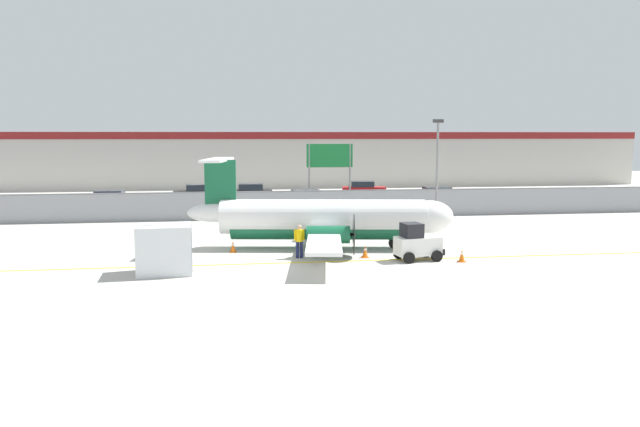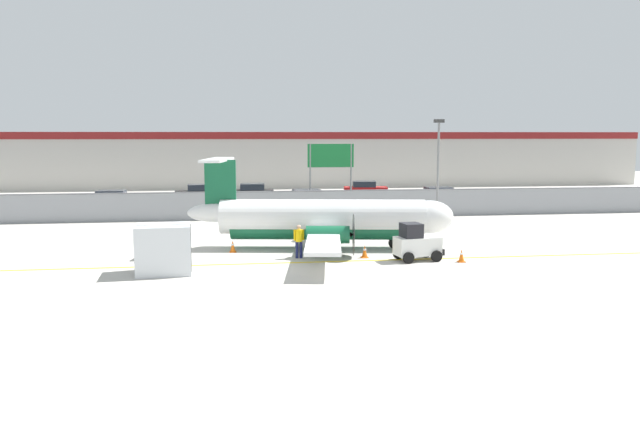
% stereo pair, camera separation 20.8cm
% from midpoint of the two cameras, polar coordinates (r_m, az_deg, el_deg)
% --- Properties ---
extents(ground_plane, '(140.00, 140.00, 0.01)m').
position_cam_midpoint_polar(ground_plane, '(30.68, 0.23, -4.44)').
color(ground_plane, '#BCB7AD').
extents(perimeter_fence, '(98.00, 0.10, 2.10)m').
position_cam_midpoint_polar(perimeter_fence, '(46.23, -2.55, 0.90)').
color(perimeter_fence, gray).
rests_on(perimeter_fence, ground).
extents(parking_lot_strip, '(98.00, 17.00, 0.12)m').
position_cam_midpoint_polar(parking_lot_strip, '(57.74, -3.59, 1.10)').
color(parking_lot_strip, '#38383A').
rests_on(parking_lot_strip, ground).
extents(background_building, '(91.00, 8.10, 6.50)m').
position_cam_midpoint_polar(background_building, '(75.92, -4.65, 4.98)').
color(background_building, beige).
rests_on(background_building, ground).
extents(commuter_airplane, '(14.62, 16.06, 4.92)m').
position_cam_midpoint_polar(commuter_airplane, '(34.09, 0.84, -0.54)').
color(commuter_airplane, white).
rests_on(commuter_airplane, ground).
extents(baggage_tug, '(2.47, 1.68, 1.88)m').
position_cam_midpoint_polar(baggage_tug, '(31.27, 9.00, -2.72)').
color(baggage_tug, silver).
rests_on(baggage_tug, ground).
extents(ground_crew_worker, '(0.54, 0.34, 1.70)m').
position_cam_midpoint_polar(ground_crew_worker, '(31.49, -1.75, -2.39)').
color(ground_crew_worker, '#191E4C').
rests_on(ground_crew_worker, ground).
extents(cargo_container, '(2.53, 2.16, 2.20)m').
position_cam_midpoint_polar(cargo_container, '(28.88, -13.91, -3.18)').
color(cargo_container, silver).
rests_on(cargo_container, ground).
extents(traffic_cone_near_left, '(0.36, 0.36, 0.64)m').
position_cam_midpoint_polar(traffic_cone_near_left, '(31.41, 13.00, -3.78)').
color(traffic_cone_near_left, orange).
rests_on(traffic_cone_near_left, ground).
extents(traffic_cone_near_right, '(0.36, 0.36, 0.64)m').
position_cam_midpoint_polar(traffic_cone_near_right, '(31.77, 4.29, -3.49)').
color(traffic_cone_near_right, orange).
rests_on(traffic_cone_near_right, ground).
extents(traffic_cone_far_left, '(0.36, 0.36, 0.64)m').
position_cam_midpoint_polar(traffic_cone_far_left, '(33.44, -7.80, -3.00)').
color(traffic_cone_far_left, orange).
rests_on(traffic_cone_far_left, ground).
extents(traffic_cone_far_right, '(0.36, 0.36, 0.64)m').
position_cam_midpoint_polar(traffic_cone_far_right, '(36.93, 9.02, -2.05)').
color(traffic_cone_far_right, orange).
rests_on(traffic_cone_far_right, ground).
extents(parked_car_0, '(4.26, 2.13, 1.58)m').
position_cam_midpoint_polar(parked_car_0, '(53.57, -18.54, 1.16)').
color(parked_car_0, gray).
rests_on(parked_car_0, parking_lot_strip).
extents(parked_car_1, '(4.30, 2.22, 1.58)m').
position_cam_midpoint_polar(parked_car_1, '(58.01, -10.91, 1.84)').
color(parked_car_1, black).
rests_on(parked_car_1, parking_lot_strip).
extents(parked_car_2, '(4.29, 2.20, 1.58)m').
position_cam_midpoint_polar(parked_car_2, '(58.10, -6.20, 1.94)').
color(parked_car_2, black).
rests_on(parked_car_2, parking_lot_strip).
extents(parked_car_3, '(4.31, 2.23, 1.58)m').
position_cam_midpoint_polar(parked_car_3, '(51.74, -1.24, 1.33)').
color(parked_car_3, silver).
rests_on(parked_car_3, parking_lot_strip).
extents(parked_car_4, '(4.38, 2.42, 1.58)m').
position_cam_midpoint_polar(parked_car_4, '(61.11, 4.24, 2.22)').
color(parked_car_4, red).
rests_on(parked_car_4, parking_lot_strip).
extents(parked_car_5, '(4.23, 2.06, 1.58)m').
position_cam_midpoint_polar(parked_car_5, '(55.05, 10.76, 1.56)').
color(parked_car_5, '#19662D').
rests_on(parked_car_5, parking_lot_strip).
extents(apron_light_pole, '(0.70, 0.30, 7.27)m').
position_cam_midpoint_polar(apron_light_pole, '(44.58, 10.88, 4.65)').
color(apron_light_pole, slate).
rests_on(apron_light_pole, ground).
extents(highway_sign, '(3.60, 0.14, 5.50)m').
position_cam_midpoint_polar(highway_sign, '(48.32, 1.11, 4.77)').
color(highway_sign, slate).
rests_on(highway_sign, ground).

